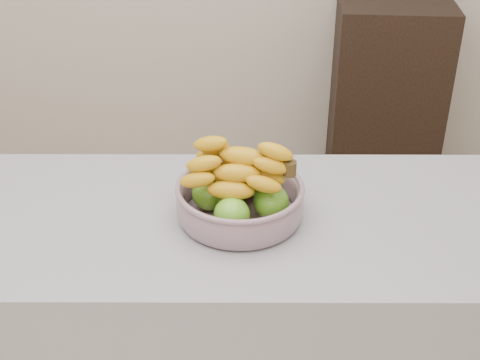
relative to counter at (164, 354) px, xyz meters
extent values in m
cube|color=gray|center=(0.00, 0.00, 0.00)|extent=(2.00, 0.60, 0.90)
cube|color=black|center=(0.91, 1.67, 0.01)|extent=(0.54, 0.45, 0.92)
cylinder|color=#8696A1|center=(0.20, 0.00, 0.46)|extent=(0.25, 0.25, 0.01)
torus|color=#8696A1|center=(0.20, 0.00, 0.53)|extent=(0.30, 0.30, 0.01)
sphere|color=#509619|center=(0.19, -0.07, 0.50)|extent=(0.08, 0.08, 0.08)
sphere|color=#509619|center=(0.28, -0.02, 0.50)|extent=(0.08, 0.08, 0.08)
sphere|color=#509619|center=(0.22, 0.07, 0.50)|extent=(0.08, 0.08, 0.08)
sphere|color=#509619|center=(0.13, 0.02, 0.50)|extent=(0.08, 0.08, 0.08)
ellipsoid|color=#EAAD13|center=(0.18, -0.04, 0.55)|extent=(0.19, 0.07, 0.04)
ellipsoid|color=#EAAD13|center=(0.20, 0.00, 0.55)|extent=(0.19, 0.09, 0.04)
ellipsoid|color=#EAAD13|center=(0.21, 0.05, 0.55)|extent=(0.19, 0.11, 0.04)
ellipsoid|color=#EAAD13|center=(0.20, -0.02, 0.58)|extent=(0.19, 0.05, 0.04)
ellipsoid|color=#EAAD13|center=(0.21, 0.02, 0.58)|extent=(0.19, 0.12, 0.04)
ellipsoid|color=#EAAD13|center=(0.21, 0.00, 0.61)|extent=(0.19, 0.09, 0.04)
cylinder|color=#382912|center=(0.31, -0.03, 0.60)|extent=(0.03, 0.03, 0.03)
camera|label=1|loc=(0.21, -1.30, 1.33)|focal=50.00mm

